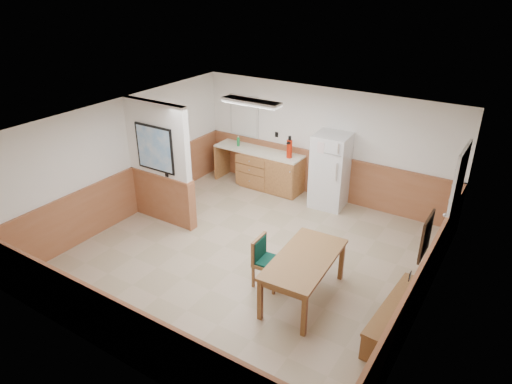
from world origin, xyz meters
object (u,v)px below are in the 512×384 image
Objects in this scene: dining_table at (304,263)px; fire_extinguisher at (289,148)px; soap_bottle at (238,142)px; dining_bench at (396,311)px; refrigerator at (330,171)px; dining_chair at (264,258)px.

fire_extinguisher is at bearing 119.20° from dining_table.
fire_extinguisher is at bearing -0.56° from soap_bottle.
dining_bench is (1.44, 0.05, -0.31)m from dining_table.
dining_table is 4.68m from soap_bottle.
dining_table reaches higher than dining_bench.
refrigerator is 0.97× the size of dining_table.
refrigerator is 2.42m from soap_bottle.
dining_table is at bearing -76.37° from refrigerator.
dining_table is 0.73m from dining_chair.
soap_bottle is at bearing 175.26° from refrigerator.
fire_extinguisher is at bearing 109.13° from dining_chair.
dining_table is (0.99, -3.15, -0.16)m from refrigerator.
fire_extinguisher reaches higher than dining_chair.
soap_bottle is at bearing 127.02° from dining_chair.
dining_table is 1.99× the size of dining_chair.
refrigerator reaches higher than soap_bottle.
soap_bottle is at bearing -175.63° from fire_extinguisher.
refrigerator reaches higher than dining_chair.
dining_table is at bearing -174.14° from dining_bench.
dining_bench is 5.81m from soap_bottle.
dining_table is 7.95× the size of soap_bottle.
dining_bench is at bearing -32.84° from soap_bottle.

